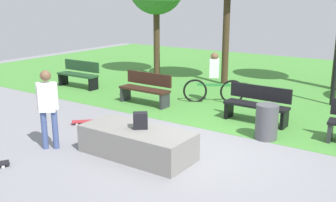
{
  "coord_description": "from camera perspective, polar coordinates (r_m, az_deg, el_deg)",
  "views": [
    {
      "loc": [
        3.69,
        -6.67,
        3.03
      ],
      "look_at": [
        -0.88,
        0.04,
        0.88
      ],
      "focal_mm": 41.92,
      "sensor_mm": 36.0,
      "label": 1
    }
  ],
  "objects": [
    {
      "name": "park_bench_far_left",
      "position": [
        13.97,
        -12.81,
        3.91
      ],
      "size": [
        1.61,
        0.49,
        0.91
      ],
      "color": "#1E4223",
      "rests_on": "ground_plane"
    },
    {
      "name": "park_bench_near_lamppost",
      "position": [
        10.0,
        12.85,
        -0.36
      ],
      "size": [
        1.61,
        0.51,
        0.91
      ],
      "color": "black",
      "rests_on": "ground_plane"
    },
    {
      "name": "trash_bin",
      "position": [
        8.88,
        14.15,
        -2.95
      ],
      "size": [
        0.49,
        0.49,
        0.78
      ],
      "primitive_type": "cylinder",
      "color": "#4C4C51",
      "rests_on": "ground_plane"
    },
    {
      "name": "grass_lawn",
      "position": [
        15.02,
        19.33,
        2.33
      ],
      "size": [
        26.6,
        12.88,
        0.01
      ],
      "primitive_type": "cube",
      "color": "#478C38",
      "rests_on": "ground_plane"
    },
    {
      "name": "backpack_on_ledge",
      "position": [
        7.65,
        -4.04,
        -2.84
      ],
      "size": [
        0.34,
        0.33,
        0.32
      ],
      "primitive_type": "cube",
      "rotation": [
        0.0,
        0.0,
        3.83
      ],
      "color": "black",
      "rests_on": "concrete_ledge"
    },
    {
      "name": "park_bench_center_lawn",
      "position": [
        11.46,
        -3.25,
        1.92
      ],
      "size": [
        1.61,
        0.51,
        0.91
      ],
      "color": "#331E14",
      "rests_on": "ground_plane"
    },
    {
      "name": "skateboard_spare",
      "position": [
        9.92,
        -11.5,
        -2.91
      ],
      "size": [
        0.72,
        0.69,
        0.08
      ],
      "color": "#A5262D",
      "rests_on": "ground_plane"
    },
    {
      "name": "skater_performing_trick",
      "position": [
        8.26,
        -17.09,
        -0.41
      ],
      "size": [
        0.38,
        0.35,
        1.65
      ],
      "color": "#3F5184",
      "rests_on": "ground_plane"
    },
    {
      "name": "cyclist_on_bicycle",
      "position": [
        11.67,
        6.68,
        2.84
      ],
      "size": [
        1.62,
        0.93,
        1.52
      ],
      "color": "black",
      "rests_on": "ground_plane"
    },
    {
      "name": "concrete_ledge",
      "position": [
        7.76,
        -4.53,
        -6.02
      ],
      "size": [
        2.28,
        0.99,
        0.56
      ],
      "primitive_type": "cube",
      "color": "gray",
      "rests_on": "ground_plane"
    },
    {
      "name": "ground_plane",
      "position": [
        8.21,
        4.97,
        -6.93
      ],
      "size": [
        28.0,
        28.0,
        0.0
      ],
      "primitive_type": "plane",
      "color": "gray"
    }
  ]
}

